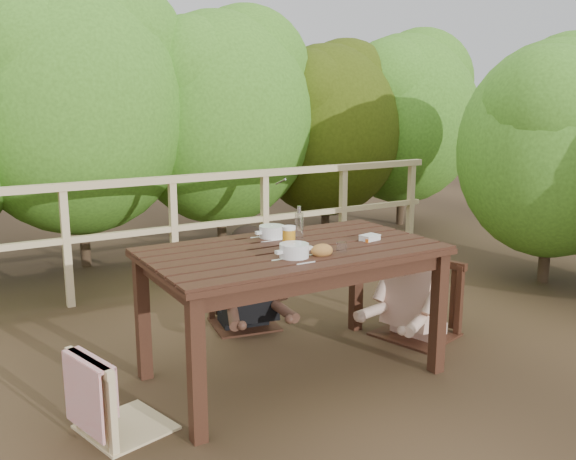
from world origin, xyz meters
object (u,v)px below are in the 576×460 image
tumbler (342,248)px  bottle (299,224)px  table (292,313)px  bread_roll (322,251)px  chair_far (243,265)px  beer_glass (289,239)px  soup_near (294,252)px  butter_tub (370,239)px  chair_right (418,267)px  diner_right (422,255)px  soup_far (272,233)px  chair_left (122,352)px  woman (242,247)px

tumbler → bottle: bearing=94.3°
table → bottle: size_ratio=7.69×
bread_roll → chair_far: bearing=86.3°
beer_glass → bread_roll: bearing=-64.1°
soup_near → butter_tub: bearing=10.5°
chair_right → beer_glass: size_ratio=6.58×
diner_right → beer_glass: diner_right is taller
diner_right → soup_near: diner_right is taller
diner_right → soup_far: 1.14m
chair_left → chair_right: 2.16m
chair_far → soup_near: size_ratio=3.36×
chair_far → beer_glass: bearing=-90.5°
soup_near → bottle: size_ratio=1.24×
chair_far → soup_near: 1.19m
chair_left → beer_glass: (1.02, 0.07, 0.45)m
table → chair_far: (0.12, 0.90, 0.07)m
tumbler → chair_left: bearing=173.9°
diner_right → soup_near: 1.29m
table → beer_glass: size_ratio=11.16×
bread_roll → beer_glass: (-0.10, 0.20, 0.04)m
chair_left → soup_far: size_ratio=3.10×
beer_glass → table: bearing=39.6°
chair_left → bottle: bottle is taller
chair_far → bottle: (0.03, -0.73, 0.44)m
chair_far → soup_far: chair_far is taller
woman → soup_far: woman is taller
diner_right → woman: bearing=35.3°
diner_right → beer_glass: size_ratio=7.68×
diner_right → bread_roll: diner_right is taller
chair_right → diner_right: (0.03, 0.00, 0.08)m
woman → beer_glass: woman is taller
soup_far → tumbler: bearing=-73.5°
table → tumbler: size_ratio=23.30×
chair_right → soup_near: (-1.20, -0.30, 0.33)m
table → soup_far: bearing=85.5°
soup_near → bottle: bearing=55.0°
chair_far → bread_roll: chair_far is taller
beer_glass → tumbler: beer_glass is taller
soup_near → soup_far: size_ratio=1.02×
chair_left → bread_roll: (1.12, -0.13, 0.41)m
chair_right → butter_tub: chair_right is taller
bread_roll → soup_far: bearing=92.9°
bread_roll → bottle: size_ratio=0.60×
beer_glass → butter_tub: bearing=-5.6°
chair_far → diner_right: 1.28m
chair_far → bottle: bearing=-78.2°
diner_right → chair_right: bearing=75.1°
chair_right → soup_far: chair_right is taller
chair_left → chair_far: 1.56m
chair_far → woman: 0.14m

